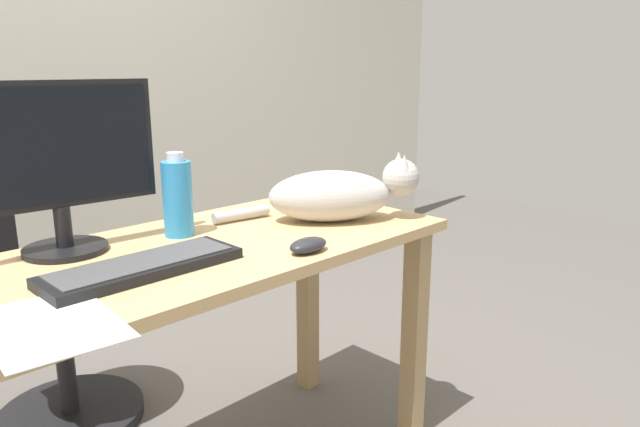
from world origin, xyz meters
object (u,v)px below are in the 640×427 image
keyboard (143,267)px  computer_mouse (308,245)px  cat (338,194)px  spray_bottle (177,197)px  monitor (56,161)px  office_chair (44,323)px

keyboard → computer_mouse: bearing=-23.1°
cat → spray_bottle: size_ratio=2.22×
computer_mouse → monitor: bearing=134.9°
spray_bottle → computer_mouse: bearing=-68.0°
monitor → spray_bottle: 0.31m
monitor → spray_bottle: bearing=-14.1°
office_chair → keyboard: bearing=-91.7°
office_chair → cat: (0.61, -0.73, 0.45)m
keyboard → computer_mouse: 0.39m
cat → spray_bottle: 0.46m
monitor → spray_bottle: monitor is taller
cat → keyboard: bearing=-179.5°
office_chair → spray_bottle: size_ratio=3.96×
spray_bottle → keyboard: bearing=-137.6°
keyboard → cat: size_ratio=0.88×
monitor → cat: 0.76m
keyboard → computer_mouse: size_ratio=4.00×
office_chair → spray_bottle: 0.74m
cat → spray_bottle: (-0.42, 0.19, 0.02)m
keyboard → office_chair: bearing=88.3°
monitor → spray_bottle: size_ratio=2.12×
office_chair → monitor: 0.76m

